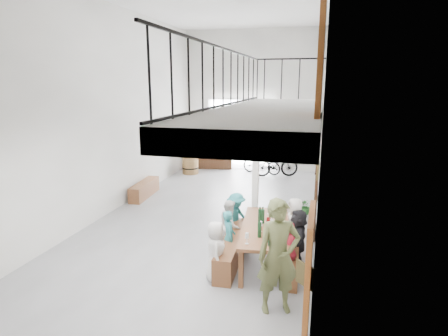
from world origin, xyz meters
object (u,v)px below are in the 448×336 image
(oak_barrel, at_px, (190,162))
(side_bench, at_px, (144,189))
(serving_counter, at_px, (208,156))
(bicycle_near, at_px, (262,163))
(tasting_table, at_px, (265,230))
(bench_inner, at_px, (233,248))
(host_standing, at_px, (278,257))

(oak_barrel, bearing_deg, side_bench, -96.39)
(serving_counter, bearing_deg, bicycle_near, -20.17)
(tasting_table, xyz_separation_m, side_bench, (-4.31, 3.46, -0.48))
(bench_inner, bearing_deg, side_bench, 133.83)
(bench_inner, xyz_separation_m, host_standing, (1.07, -1.47, 0.66))
(serving_counter, xyz_separation_m, bicycle_near, (2.30, -0.42, -0.10))
(side_bench, xyz_separation_m, host_standing, (4.72, -4.92, 0.68))
(tasting_table, height_order, bench_inner, tasting_table)
(side_bench, relative_size, serving_counter, 0.84)
(serving_counter, bearing_deg, tasting_table, -75.19)
(bench_inner, bearing_deg, tasting_table, -3.41)
(tasting_table, xyz_separation_m, host_standing, (0.41, -1.47, 0.20))
(tasting_table, relative_size, serving_counter, 1.16)
(oak_barrel, bearing_deg, serving_counter, 70.85)
(tasting_table, relative_size, bench_inner, 1.05)
(bench_inner, height_order, side_bench, bench_inner)
(tasting_table, height_order, serving_counter, serving_counter)
(serving_counter, relative_size, host_standing, 1.07)
(tasting_table, height_order, side_bench, tasting_table)
(tasting_table, relative_size, side_bench, 1.38)
(bench_inner, relative_size, serving_counter, 1.11)
(bench_inner, distance_m, bicycle_near, 7.40)
(side_bench, bearing_deg, bench_inner, -43.35)
(side_bench, xyz_separation_m, oak_barrel, (0.36, 3.22, 0.24))
(oak_barrel, xyz_separation_m, serving_counter, (0.39, 1.12, 0.04))
(host_standing, bearing_deg, oak_barrel, 96.12)
(oak_barrel, bearing_deg, tasting_table, -59.40)
(serving_counter, distance_m, bicycle_near, 2.34)
(bench_inner, distance_m, serving_counter, 8.32)
(oak_barrel, distance_m, host_standing, 9.25)
(host_standing, distance_m, bicycle_near, 9.01)
(side_bench, bearing_deg, host_standing, -46.20)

